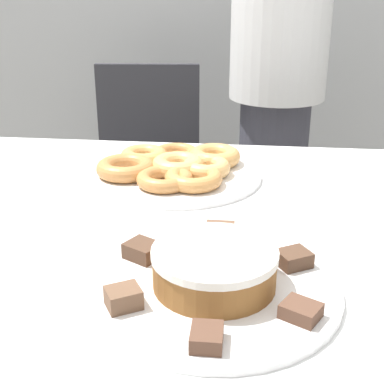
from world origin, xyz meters
TOP-DOWN VIEW (x-y plane):
  - table at (0.00, 0.00)m, footprint 1.84×1.04m
  - person_standing at (0.15, 0.93)m, footprint 0.32×0.32m
  - office_chair_left at (-0.31, 0.98)m, footprint 0.48×0.48m
  - plate_cake at (0.02, -0.21)m, footprint 0.37×0.37m
  - plate_donuts at (-0.09, 0.25)m, footprint 0.38×0.38m
  - frosted_cake at (0.02, -0.21)m, footprint 0.18×0.18m
  - lamington_0 at (0.03, -0.35)m, footprint 0.04×0.05m
  - lamington_1 at (0.14, -0.28)m, footprint 0.06×0.06m
  - lamington_2 at (0.14, -0.14)m, footprint 0.06×0.06m
  - lamington_3 at (0.02, -0.08)m, footprint 0.05×0.06m
  - lamington_4 at (-0.09, -0.15)m, footprint 0.07×0.06m
  - lamington_5 at (-0.09, -0.28)m, footprint 0.06×0.06m
  - donut_0 at (-0.09, 0.25)m, footprint 0.12×0.12m
  - donut_1 at (-0.11, 0.17)m, footprint 0.12×0.12m
  - donut_2 at (-0.05, 0.18)m, footprint 0.12×0.12m
  - donut_3 at (-0.03, 0.25)m, footprint 0.11×0.11m
  - donut_4 at (-0.01, 0.33)m, footprint 0.12×0.12m
  - donut_5 at (-0.11, 0.35)m, footprint 0.11×0.11m
  - donut_6 at (-0.18, 0.31)m, footprint 0.11×0.11m
  - donut_7 at (-0.21, 0.22)m, footprint 0.13×0.13m

SIDE VIEW (x-z plane):
  - office_chair_left at x=-0.31m, z-range -0.02..0.86m
  - table at x=0.00m, z-range 0.31..1.07m
  - plate_cake at x=0.02m, z-range 0.76..0.77m
  - plate_donuts at x=-0.09m, z-range 0.76..0.77m
  - lamington_1 at x=0.14m, z-range 0.77..0.79m
  - lamington_0 at x=0.03m, z-range 0.77..0.80m
  - lamington_2 at x=0.14m, z-range 0.77..0.80m
  - lamington_4 at x=-0.09m, z-range 0.77..0.80m
  - lamington_3 at x=0.02m, z-range 0.77..0.80m
  - lamington_5 at x=-0.09m, z-range 0.77..0.80m
  - donut_5 at x=-0.11m, z-range 0.77..0.80m
  - donut_1 at x=-0.11m, z-range 0.77..0.80m
  - donut_2 at x=-0.05m, z-range 0.77..0.81m
  - donut_3 at x=-0.03m, z-range 0.77..0.81m
  - donut_7 at x=-0.21m, z-range 0.77..0.81m
  - donut_6 at x=-0.18m, z-range 0.77..0.81m
  - donut_4 at x=-0.01m, z-range 0.77..0.81m
  - donut_0 at x=-0.09m, z-range 0.77..0.81m
  - frosted_cake at x=0.02m, z-range 0.77..0.83m
  - person_standing at x=0.15m, z-range 0.05..1.68m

